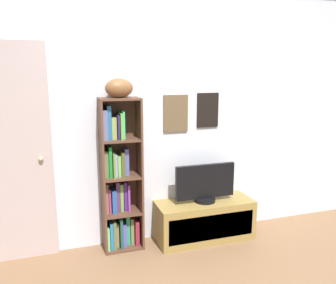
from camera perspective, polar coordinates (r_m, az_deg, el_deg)
The scene contains 6 objects.
back_wall at distance 3.58m, azimuth 2.04°, elevation 3.79°, with size 4.80×0.08×2.50m.
bookshelf at distance 3.41m, azimuth -8.11°, elevation -6.42°, with size 0.38×0.25×1.49m.
football at distance 3.23m, azimuth -8.07°, elevation 8.79°, with size 0.27×0.18×0.18m, color brown.
tv_stand at distance 3.73m, azimuth 6.02°, elevation -12.65°, with size 1.01×0.39×0.41m.
television at distance 3.59m, azimuth 6.14°, elevation -6.86°, with size 0.64×0.22×0.39m.
door at distance 3.39m, azimuth -25.74°, elevation -2.14°, with size 0.86×0.09×1.99m.
Camera 1 is at (-1.21, -2.20, 1.73)m, focal length 36.96 mm.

